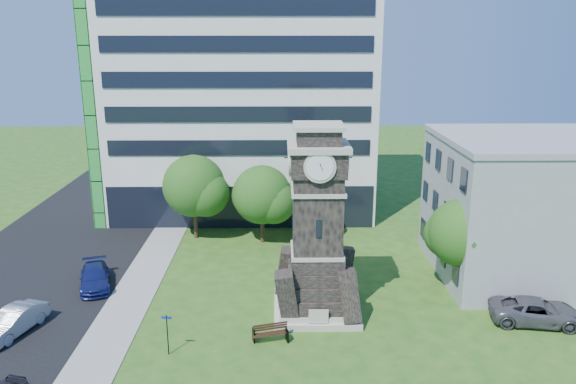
{
  "coord_description": "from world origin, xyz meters",
  "views": [
    {
      "loc": [
        0.77,
        -31.08,
        17.28
      ],
      "look_at": [
        1.23,
        6.0,
        6.93
      ],
      "focal_mm": 35.0,
      "sensor_mm": 36.0,
      "label": 1
    }
  ],
  "objects_px": {
    "car_east_lot": "(537,311)",
    "street_sign": "(167,330)",
    "car_street_north": "(95,278)",
    "car_street_mid": "(14,321)",
    "park_bench": "(270,332)",
    "clock_tower": "(317,234)"
  },
  "relations": [
    {
      "from": "park_bench",
      "to": "street_sign",
      "type": "distance_m",
      "value": 5.93
    },
    {
      "from": "car_street_mid",
      "to": "car_street_north",
      "type": "relative_size",
      "value": 0.94
    },
    {
      "from": "car_street_mid",
      "to": "clock_tower",
      "type": "bearing_deg",
      "value": 24.59
    },
    {
      "from": "car_street_mid",
      "to": "car_street_north",
      "type": "height_order",
      "value": "car_street_mid"
    },
    {
      "from": "clock_tower",
      "to": "car_street_mid",
      "type": "bearing_deg",
      "value": -171.96
    },
    {
      "from": "car_street_mid",
      "to": "park_bench",
      "type": "height_order",
      "value": "car_street_mid"
    },
    {
      "from": "car_street_mid",
      "to": "park_bench",
      "type": "xyz_separation_m",
      "value": [
        15.42,
        -1.12,
        -0.19
      ]
    },
    {
      "from": "car_street_mid",
      "to": "car_east_lot",
      "type": "height_order",
      "value": "car_east_lot"
    },
    {
      "from": "car_east_lot",
      "to": "car_street_north",
      "type": "bearing_deg",
      "value": 88.15
    },
    {
      "from": "park_bench",
      "to": "clock_tower",
      "type": "bearing_deg",
      "value": 36.71
    },
    {
      "from": "car_street_north",
      "to": "street_sign",
      "type": "xyz_separation_m",
      "value": [
        6.92,
        -8.91,
        0.81
      ]
    },
    {
      "from": "clock_tower",
      "to": "car_street_north",
      "type": "bearing_deg",
      "value": 166.1
    },
    {
      "from": "car_east_lot",
      "to": "park_bench",
      "type": "distance_m",
      "value": 16.64
    },
    {
      "from": "car_east_lot",
      "to": "park_bench",
      "type": "bearing_deg",
      "value": 105.77
    },
    {
      "from": "car_east_lot",
      "to": "street_sign",
      "type": "relative_size",
      "value": 2.33
    },
    {
      "from": "park_bench",
      "to": "street_sign",
      "type": "height_order",
      "value": "street_sign"
    },
    {
      "from": "clock_tower",
      "to": "car_east_lot",
      "type": "height_order",
      "value": "clock_tower"
    },
    {
      "from": "clock_tower",
      "to": "car_street_north",
      "type": "relative_size",
      "value": 2.49
    },
    {
      "from": "street_sign",
      "to": "car_street_mid",
      "type": "bearing_deg",
      "value": 172.18
    },
    {
      "from": "car_street_mid",
      "to": "car_east_lot",
      "type": "distance_m",
      "value": 31.95
    },
    {
      "from": "car_street_mid",
      "to": "park_bench",
      "type": "bearing_deg",
      "value": 12.41
    },
    {
      "from": "car_street_north",
      "to": "car_street_mid",
      "type": "bearing_deg",
      "value": -131.07
    }
  ]
}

